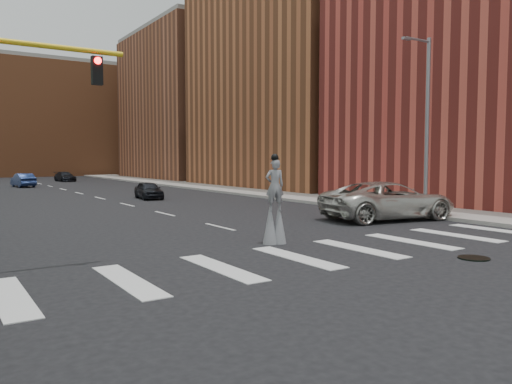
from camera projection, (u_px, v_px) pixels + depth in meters
name	position (u px, v px, depth m)	size (l,w,h in m)	color
ground_plane	(351.00, 259.00, 14.73)	(160.00, 160.00, 0.00)	black
sidewalk_right	(251.00, 191.00, 42.42)	(5.00, 90.00, 0.18)	gray
manhole	(474.00, 258.00, 14.70)	(0.90, 0.90, 0.04)	black
building_mid	(303.00, 69.00, 50.96)	(16.00, 22.00, 24.00)	#9C5631
building_far	(197.00, 108.00, 71.12)	(16.00, 22.00, 20.00)	brown
building_backdrop	(45.00, 121.00, 82.47)	(26.00, 14.00, 18.00)	#9C5631
streetlight	(426.00, 120.00, 25.36)	(2.05, 0.20, 9.00)	slate
stilt_performer	(275.00, 208.00, 17.20)	(0.82, 0.62, 3.11)	black
suv_crossing	(388.00, 201.00, 23.91)	(3.03, 6.58, 1.83)	beige
car_near	(149.00, 190.00, 35.82)	(1.47, 3.67, 1.25)	black
car_mid	(23.00, 180.00, 50.01)	(1.45, 4.15, 1.37)	navy
car_far	(65.00, 177.00, 61.69)	(1.66, 4.09, 1.19)	black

